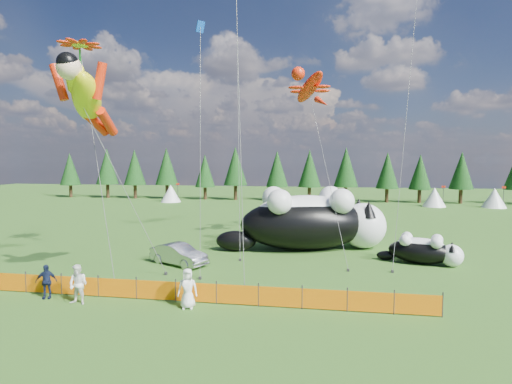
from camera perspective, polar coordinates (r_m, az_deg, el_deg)
ground at (r=22.55m, az=-6.17°, el=-12.84°), size 160.00×160.00×0.00m
safety_fence at (r=19.66m, az=-8.58°, el=-13.97°), size 22.06×0.06×1.10m
tree_line at (r=66.03m, az=4.23°, el=2.21°), size 90.00×4.00×8.00m
festival_tents at (r=61.18m, az=14.12°, el=-0.55°), size 50.00×3.20×2.80m
cat_large at (r=30.43m, az=8.02°, el=-3.98°), size 12.79×6.93×4.70m
cat_small at (r=28.38m, az=22.86°, el=-7.63°), size 5.21×2.92×1.92m
car at (r=26.52m, az=-10.98°, el=-8.73°), size 4.29×3.05×1.34m
spectator_b at (r=20.86m, az=-24.07°, el=-11.98°), size 0.94×0.59×1.88m
spectator_c at (r=22.39m, az=-27.78°, el=-11.24°), size 1.10×0.82×1.68m
spectator_e at (r=18.91m, az=-9.75°, el=-13.43°), size 0.99×0.74×1.83m
superhero_kite at (r=23.16m, az=-23.03°, el=12.27°), size 6.24×6.11×12.46m
gecko_kite at (r=33.11m, az=7.65°, el=14.55°), size 5.77×12.13×15.10m
flower_kite at (r=29.65m, az=-23.85°, el=18.37°), size 6.51×6.64×15.51m
diamond_kite_a at (r=27.12m, az=-7.95°, el=20.68°), size 1.45×4.32×15.99m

